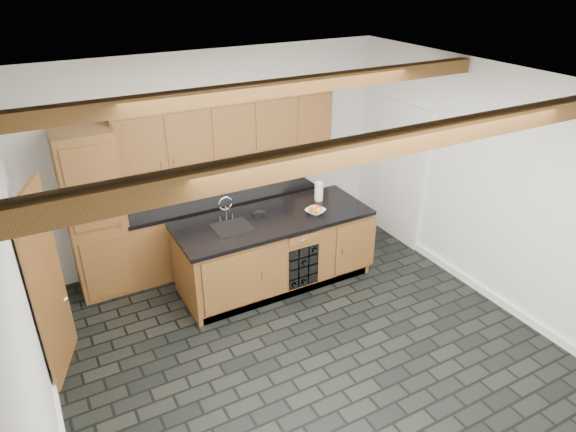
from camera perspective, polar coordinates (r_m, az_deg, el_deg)
name	(u,v)px	position (r m, az deg, el deg)	size (l,w,h in m)	color
ground	(304,346)	(5.81, 1.79, -14.22)	(5.00, 5.00, 0.00)	black
room_shell	(273,204)	(5.32, -1.65, 1.35)	(5.01, 5.00, 5.00)	white
back_cabinetry	(195,197)	(6.89, -10.24, 2.11)	(3.65, 0.62, 2.20)	brown
island	(275,250)	(6.57, -1.49, -3.80)	(2.48, 0.96, 0.93)	brown
faucet	(231,224)	(6.17, -6.35, -0.85)	(0.45, 0.40, 0.34)	black
kitchen_scale	(259,213)	(6.41, -3.22, 0.29)	(0.16, 0.10, 0.05)	black
fruit_bowl	(315,211)	(6.45, 3.06, 0.52)	(0.23, 0.23, 0.06)	silver
fruit_cluster	(315,209)	(6.44, 3.06, 0.76)	(0.16, 0.17, 0.07)	red
paper_towel	(319,191)	(6.77, 3.45, 2.75)	(0.11, 0.11, 0.25)	white
mug	(129,208)	(6.77, -17.30, 0.83)	(0.11, 0.11, 0.10)	white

